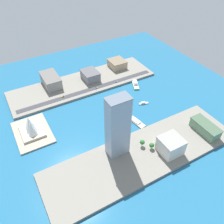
{
  "coord_description": "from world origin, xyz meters",
  "views": [
    {
      "loc": [
        -219.96,
        117.77,
        216.95
      ],
      "look_at": [
        -4.82,
        -3.42,
        4.93
      ],
      "focal_mm": 37.33,
      "sensor_mm": 36.0,
      "label": 1
    }
  ],
  "objects": [
    {
      "name": "traffic_light_waterfront",
      "position": [
        55.96,
        -8.24,
        7.55
      ],
      "size": [
        0.36,
        0.36,
        6.5
      ],
      "color": "black",
      "rests_on": "quay_east"
    },
    {
      "name": "sedan_silver",
      "position": [
        59.46,
        -10.74,
        4.13
      ],
      "size": [
        2.05,
        4.59,
        1.58
      ],
      "color": "black",
      "rests_on": "road_strip"
    },
    {
      "name": "peninsula_point",
      "position": [
        14.54,
        103.84,
        1.0
      ],
      "size": [
        61.48,
        43.75,
        2.0
      ],
      "primitive_type": "cube",
      "color": "#A89E89",
      "rests_on": "ground_plane"
    },
    {
      "name": "yacht_sleek_gray",
      "position": [
        -6.43,
        -56.39,
        1.23
      ],
      "size": [
        7.56,
        15.47,
        3.58
      ],
      "color": "#999EA3",
      "rests_on": "ground_plane"
    },
    {
      "name": "ground_plane",
      "position": [
        0.0,
        0.0,
        0.0
      ],
      "size": [
        440.0,
        440.0,
        0.0
      ],
      "primitive_type": "plane",
      "color": "#23668E"
    },
    {
      "name": "ferry_green_doubledeck",
      "position": [
        40.06,
        -72.95,
        2.28
      ],
      "size": [
        25.65,
        17.03,
        6.28
      ],
      "color": "#2D8C4C",
      "rests_on": "ground_plane"
    },
    {
      "name": "terminal_long_green",
      "position": [
        -94.66,
        -88.44,
        9.85
      ],
      "size": [
        39.45,
        17.38,
        13.22
      ],
      "color": "slate",
      "rests_on": "quay_west"
    },
    {
      "name": "road_strip",
      "position": [
        62.01,
        0.0,
        3.29
      ],
      "size": [
        9.26,
        228.0,
        0.15
      ],
      "primitive_type": "cube",
      "color": "#38383D",
      "rests_on": "quay_east"
    },
    {
      "name": "catamaran_blue",
      "position": [
        -4.87,
        -4.67,
        1.35
      ],
      "size": [
        20.65,
        8.86,
        3.69
      ],
      "color": "blue",
      "rests_on": "ground_plane"
    },
    {
      "name": "quay_east",
      "position": [
        85.85,
        0.0,
        1.61
      ],
      "size": [
        70.0,
        240.0,
        3.21
      ],
      "primitive_type": "cube",
      "color": "gray",
      "rests_on": "ground_plane"
    },
    {
      "name": "barge_flat_brown",
      "position": [
        -34.04,
        -24.27,
        1.27
      ],
      "size": [
        30.15,
        14.31,
        3.25
      ],
      "color": "brown",
      "rests_on": "ground_plane"
    },
    {
      "name": "quay_west",
      "position": [
        -85.85,
        0.0,
        1.61
      ],
      "size": [
        70.0,
        240.0,
        3.21
      ],
      "primitive_type": "cube",
      "color": "gray",
      "rests_on": "ground_plane"
    },
    {
      "name": "park_tree_cluster",
      "position": [
        -79.83,
        -8.73,
        9.35
      ],
      "size": [
        14.73,
        13.43,
        9.58
      ],
      "color": "brown",
      "rests_on": "quay_west"
    },
    {
      "name": "opera_landmark",
      "position": [
        14.83,
        103.84,
        10.87
      ],
      "size": [
        34.33,
        28.25,
        22.26
      ],
      "color": "#BCAD93",
      "rests_on": "peninsula_point"
    },
    {
      "name": "van_white",
      "position": [
        60.06,
        -48.09,
        4.13
      ],
      "size": [
        2.12,
        4.8,
        1.57
      ],
      "color": "black",
      "rests_on": "road_strip"
    },
    {
      "name": "apartment_midrise_tan",
      "position": [
        102.9,
        -74.69,
        9.67
      ],
      "size": [
        30.0,
        27.55,
        12.86
      ],
      "color": "tan",
      "rests_on": "quay_east"
    },
    {
      "name": "warehouse_low_gray",
      "position": [
        89.74,
        -14.9,
        10.44
      ],
      "size": [
        31.3,
        25.16,
        14.4
      ],
      "color": "gray",
      "rests_on": "quay_east"
    },
    {
      "name": "taxi_yellow_cab",
      "position": [
        64.17,
        43.29,
        4.17
      ],
      "size": [
        2.09,
        4.4,
        1.66
      ],
      "color": "black",
      "rests_on": "road_strip"
    },
    {
      "name": "carpark_squat_concrete",
      "position": [
        105.73,
        47.69,
        11.52
      ],
      "size": [
        45.16,
        24.92,
        16.56
      ],
      "color": "gray",
      "rests_on": "quay_east"
    },
    {
      "name": "sailboat_small_white",
      "position": [
        13.42,
        -40.04,
        0.91
      ],
      "size": [
        8.64,
        4.56,
        11.0
      ],
      "color": "white",
      "rests_on": "ground_plane"
    },
    {
      "name": "tower_tall_glass",
      "position": [
        -67.75,
        24.98,
        42.41
      ],
      "size": [
        15.79,
        25.24,
        78.34
      ],
      "color": "#8C9EB2",
      "rests_on": "quay_west"
    },
    {
      "name": "hotel_broad_white",
      "position": [
        -98.08,
        -28.41,
        13.32
      ],
      "size": [
        25.51,
        25.83,
        20.16
      ],
      "color": "silver",
      "rests_on": "quay_west"
    }
  ]
}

